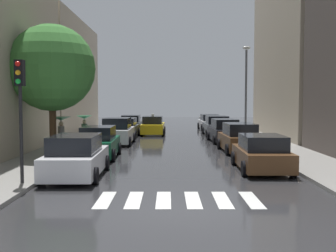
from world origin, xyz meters
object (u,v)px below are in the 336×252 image
object	(u,v)px
parked_car_left_fifth	(133,124)
street_tree_left	(54,68)
taxi_midroad	(155,126)
pedestrian_by_kerb	(63,126)
traffic_light_left_corner	(22,94)
pedestrian_near_tree	(86,124)
parked_car_left_nearest	(78,157)
parked_car_left_third	(119,132)
parked_car_right_third	(226,131)
parked_car_right_nearest	(264,154)
parked_car_left_fourth	(127,128)
parked_car_right_fifth	(211,122)
lamp_post_right	(248,85)
parked_car_right_second	(241,139)
parked_car_right_fourth	(218,126)
parked_car_left_second	(101,143)

from	to	relation	value
parked_car_left_fifth	street_tree_left	xyz separation A→B (m)	(-2.57, -17.70, 3.98)
parked_car_left_fifth	taxi_midroad	bearing A→B (deg)	-148.58
pedestrian_by_kerb	traffic_light_left_corner	xyz separation A→B (m)	(0.74, -8.33, 1.67)
pedestrian_near_tree	parked_car_left_nearest	bearing A→B (deg)	156.85
parked_car_left_third	parked_car_left_fifth	size ratio (longest dim) A/B	1.06
pedestrian_by_kerb	traffic_light_left_corner	size ratio (longest dim) A/B	0.46
parked_car_left_third	traffic_light_left_corner	world-z (taller)	traffic_light_left_corner
parked_car_right_third	traffic_light_left_corner	world-z (taller)	traffic_light_left_corner
parked_car_left_nearest	parked_car_right_nearest	bearing A→B (deg)	-79.83
parked_car_left_fourth	traffic_light_left_corner	bearing A→B (deg)	177.15
parked_car_right_nearest	parked_car_right_third	bearing A→B (deg)	0.86
parked_car_right_fifth	lamp_post_right	distance (m)	11.24
parked_car_right_second	parked_car_right_fourth	world-z (taller)	parked_car_right_second
parked_car_right_second	parked_car_left_third	bearing A→B (deg)	58.12
parked_car_left_third	parked_car_right_nearest	world-z (taller)	parked_car_left_third
parked_car_left_nearest	parked_car_left_fifth	bearing A→B (deg)	-1.07
parked_car_left_nearest	traffic_light_left_corner	distance (m)	3.48
parked_car_left_fourth	parked_car_right_nearest	bearing A→B (deg)	-152.50
lamp_post_right	pedestrian_near_tree	bearing A→B (deg)	-154.61
taxi_midroad	street_tree_left	world-z (taller)	street_tree_left
parked_car_left_nearest	pedestrian_near_tree	bearing A→B (deg)	8.73
parked_car_left_nearest	lamp_post_right	distance (m)	18.06
parked_car_left_fourth	parked_car_right_nearest	world-z (taller)	parked_car_left_fourth
parked_car_right_second	parked_car_right_fourth	distance (m)	11.16
parked_car_left_second	street_tree_left	world-z (taller)	street_tree_left
parked_car_left_fifth	parked_car_right_fourth	size ratio (longest dim) A/B	0.86
parked_car_right_fourth	pedestrian_by_kerb	distance (m)	16.01
street_tree_left	parked_car_left_fifth	bearing A→B (deg)	81.73
parked_car_left_fifth	traffic_light_left_corner	size ratio (longest dim) A/B	0.96
parked_car_left_nearest	parked_car_left_second	bearing A→B (deg)	-0.69
parked_car_left_fourth	taxi_midroad	size ratio (longest dim) A/B	1.05
parked_car_right_fifth	lamp_post_right	size ratio (longest dim) A/B	0.62
parked_car_left_fourth	lamp_post_right	size ratio (longest dim) A/B	0.67
parked_car_left_nearest	parked_car_left_fifth	xyz separation A→B (m)	(0.13, 23.24, -0.05)
taxi_midroad	parked_car_left_second	bearing A→B (deg)	171.95
taxi_midroad	street_tree_left	distance (m)	15.32
parked_car_right_third	traffic_light_left_corner	xyz separation A→B (m)	(-9.16, -15.21, 2.50)
pedestrian_by_kerb	lamp_post_right	world-z (taller)	lamp_post_right
parked_car_left_third	street_tree_left	size ratio (longest dim) A/B	0.64
parked_car_right_fifth	traffic_light_left_corner	bearing A→B (deg)	158.50
traffic_light_left_corner	parked_car_right_fifth	bearing A→B (deg)	71.30
parked_car_right_nearest	traffic_light_left_corner	size ratio (longest dim) A/B	1.03
street_tree_left	parked_car_left_nearest	bearing A→B (deg)	-66.20
traffic_light_left_corner	street_tree_left	bearing A→B (deg)	97.26
parked_car_right_fifth	taxi_midroad	distance (m)	8.14
street_tree_left	parked_car_left_fourth	bearing A→B (deg)	77.63
parked_car_right_nearest	taxi_midroad	bearing A→B (deg)	17.25
traffic_light_left_corner	parked_car_left_fifth	bearing A→B (deg)	86.31
traffic_light_left_corner	parked_car_right_fourth	bearing A→B (deg)	66.00
parked_car_right_second	street_tree_left	distance (m)	11.17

